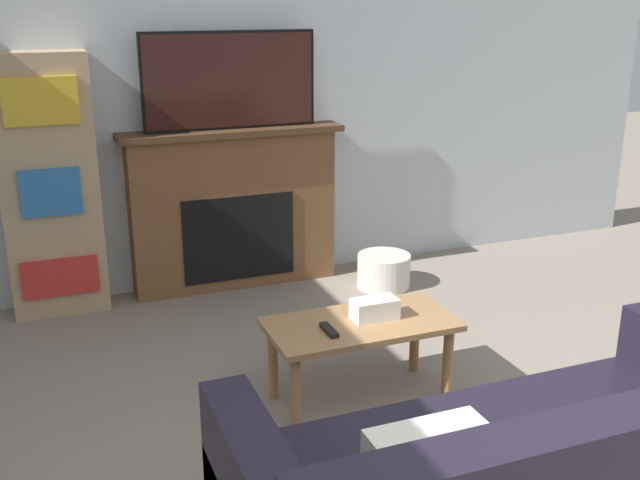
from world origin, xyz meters
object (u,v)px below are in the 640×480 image
object	(u,v)px
tv	(230,81)
coffee_table	(360,334)
bookshelf	(50,187)
storage_basket	(384,271)
fireplace	(234,208)

from	to	relation	value
tv	coffee_table	bearing A→B (deg)	-85.03
bookshelf	storage_basket	size ratio (longest dim) A/B	4.41
tv	bookshelf	distance (m)	1.29
bookshelf	storage_basket	world-z (taller)	bookshelf
tv	coffee_table	size ratio (longest dim) A/B	1.25
fireplace	tv	xyz separation A→B (m)	(-0.00, -0.02, 0.84)
fireplace	storage_basket	xyz separation A→B (m)	(0.93, -0.41, -0.43)
coffee_table	storage_basket	xyz separation A→B (m)	(0.78, 1.32, -0.24)
fireplace	bookshelf	xyz separation A→B (m)	(-1.14, -0.02, 0.25)
fireplace	coffee_table	distance (m)	1.75
bookshelf	coffee_table	bearing A→B (deg)	-52.89
tv	coffee_table	xyz separation A→B (m)	(0.15, -1.71, -1.04)
fireplace	storage_basket	world-z (taller)	fireplace
bookshelf	storage_basket	bearing A→B (deg)	-10.57
storage_basket	fireplace	bearing A→B (deg)	156.20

